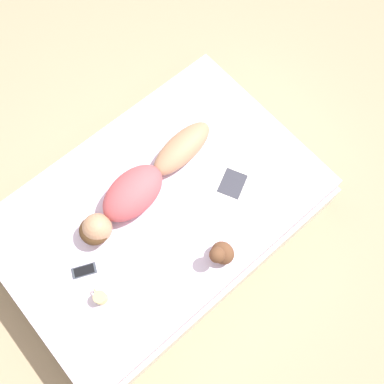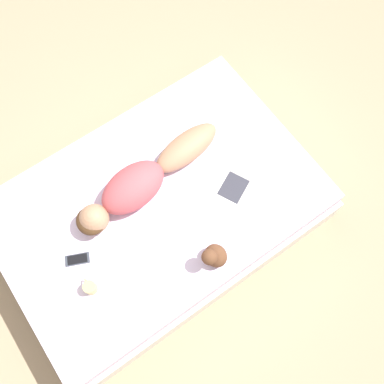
{
  "view_description": "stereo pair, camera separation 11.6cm",
  "coord_description": "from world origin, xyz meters",
  "px_view_note": "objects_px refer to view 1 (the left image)",
  "views": [
    {
      "loc": [
        -0.95,
        0.51,
        3.39
      ],
      "look_at": [
        -0.11,
        -0.23,
        0.51
      ],
      "focal_mm": 42.0,
      "sensor_mm": 36.0,
      "label": 1
    },
    {
      "loc": [
        -1.03,
        0.42,
        3.39
      ],
      "look_at": [
        -0.11,
        -0.23,
        0.51
      ],
      "focal_mm": 42.0,
      "sensor_mm": 36.0,
      "label": 2
    }
  ],
  "objects_px": {
    "person": "(141,186)",
    "cell_phone": "(84,271)",
    "coffee_mug": "(101,297)",
    "open_magazine": "(248,190)"
  },
  "relations": [
    {
      "from": "open_magazine",
      "to": "coffee_mug",
      "type": "distance_m",
      "value": 1.23
    },
    {
      "from": "coffee_mug",
      "to": "cell_phone",
      "type": "relative_size",
      "value": 0.65
    },
    {
      "from": "coffee_mug",
      "to": "cell_phone",
      "type": "bearing_deg",
      "value": -5.36
    },
    {
      "from": "person",
      "to": "cell_phone",
      "type": "relative_size",
      "value": 6.88
    },
    {
      "from": "person",
      "to": "open_magazine",
      "type": "bearing_deg",
      "value": -136.25
    },
    {
      "from": "open_magazine",
      "to": "cell_phone",
      "type": "bearing_deg",
      "value": 50.59
    },
    {
      "from": "coffee_mug",
      "to": "person",
      "type": "bearing_deg",
      "value": -58.42
    },
    {
      "from": "person",
      "to": "cell_phone",
      "type": "distance_m",
      "value": 0.67
    },
    {
      "from": "person",
      "to": "coffee_mug",
      "type": "height_order",
      "value": "person"
    },
    {
      "from": "person",
      "to": "open_magazine",
      "type": "relative_size",
      "value": 2.14
    }
  ]
}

